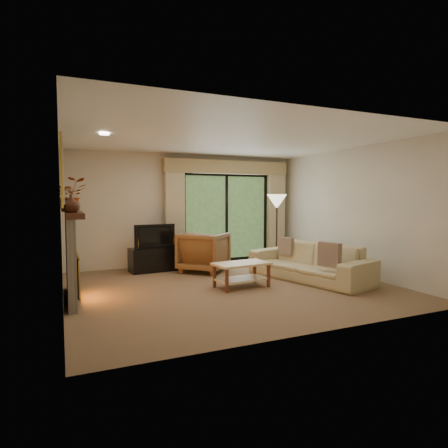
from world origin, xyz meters
name	(u,v)px	position (x,y,z in m)	size (l,w,h in m)	color
floor	(231,286)	(0.00, 0.00, 0.00)	(5.50, 5.50, 0.00)	#7F6144
ceiling	(231,139)	(0.00, 0.00, 2.60)	(5.50, 5.50, 0.00)	white
wall_back	(187,210)	(0.00, 2.50, 1.30)	(5.00, 5.00, 0.00)	beige
wall_front	(321,222)	(0.00, -2.50, 1.30)	(5.00, 5.00, 0.00)	beige
wall_left	(61,217)	(-2.75, 0.00, 1.30)	(5.00, 5.00, 0.00)	beige
wall_right	(352,212)	(2.75, 0.00, 1.30)	(5.00, 5.00, 0.00)	beige
fireplace	(71,256)	(-2.63, 0.20, 0.69)	(0.24, 1.70, 1.37)	slate
mirror	(62,173)	(-2.71, 0.20, 1.95)	(0.07, 1.45, 1.02)	gold
sliding_door	(226,217)	(1.00, 2.45, 1.10)	(2.26, 0.10, 2.16)	black
curtain_left	(175,214)	(-0.35, 2.34, 1.20)	(0.45, 0.18, 2.35)	tan
curtain_right	(276,213)	(2.35, 2.34, 1.20)	(0.45, 0.18, 2.35)	tan
cornice	(228,167)	(1.00, 2.36, 2.32)	(3.20, 0.24, 0.32)	tan
media_console	(154,259)	(-0.93, 1.95, 0.25)	(1.02, 0.46, 0.51)	black
tv	(153,236)	(-0.93, 1.95, 0.76)	(0.89, 0.12, 0.51)	black
armchair	(204,252)	(0.04, 1.47, 0.43)	(0.91, 0.94, 0.85)	brown
sofa	(309,262)	(1.61, -0.11, 0.35)	(2.40, 0.94, 0.70)	tan
pillow_near	(330,255)	(1.53, -0.80, 0.59)	(0.11, 0.42, 0.42)	#503326
pillow_far	(286,246)	(1.53, 0.58, 0.58)	(0.09, 0.36, 0.36)	#503326
coffee_table	(241,275)	(0.15, -0.12, 0.22)	(0.97, 0.54, 0.44)	#F6CD91
floor_lamp	(277,231)	(1.71, 1.24, 0.83)	(0.45, 0.45, 1.66)	#FFF5C8
vase	(71,203)	(-2.61, -0.23, 1.50)	(0.25, 0.25, 0.26)	#442215
branches	(70,195)	(-2.61, 0.12, 1.63)	(0.46, 0.40, 0.51)	#953F14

